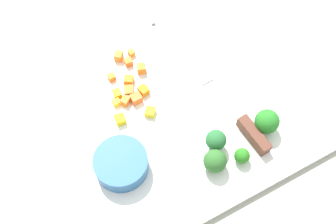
% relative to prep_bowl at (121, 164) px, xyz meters
% --- Properties ---
extents(ground_plane, '(4.00, 4.00, 0.00)m').
position_rel_prep_bowl_xyz_m(ground_plane, '(0.11, 0.05, -0.03)').
color(ground_plane, '#9E9E8D').
extents(cutting_board, '(0.52, 0.38, 0.01)m').
position_rel_prep_bowl_xyz_m(cutting_board, '(0.11, 0.05, -0.02)').
color(cutting_board, white).
rests_on(cutting_board, ground_plane).
extents(prep_bowl, '(0.09, 0.09, 0.03)m').
position_rel_prep_bowl_xyz_m(prep_bowl, '(0.00, 0.00, 0.00)').
color(prep_bowl, '#2B5D8D').
rests_on(prep_bowl, cutting_board).
extents(chef_knife, '(0.04, 0.36, 0.02)m').
position_rel_prep_bowl_xyz_m(chef_knife, '(0.21, 0.02, -0.01)').
color(chef_knife, silver).
rests_on(chef_knife, cutting_board).
extents(carrot_dice_0, '(0.02, 0.02, 0.01)m').
position_rel_prep_bowl_xyz_m(carrot_dice_0, '(0.06, 0.11, -0.01)').
color(carrot_dice_0, orange).
rests_on(carrot_dice_0, cutting_board).
extents(carrot_dice_1, '(0.02, 0.02, 0.01)m').
position_rel_prep_bowl_xyz_m(carrot_dice_1, '(0.08, 0.14, -0.01)').
color(carrot_dice_1, orange).
rests_on(carrot_dice_1, cutting_board).
extents(carrot_dice_2, '(0.01, 0.01, 0.01)m').
position_rel_prep_bowl_xyz_m(carrot_dice_2, '(0.11, 0.20, -0.01)').
color(carrot_dice_2, orange).
rests_on(carrot_dice_2, cutting_board).
extents(carrot_dice_3, '(0.02, 0.02, 0.02)m').
position_rel_prep_bowl_xyz_m(carrot_dice_3, '(0.07, 0.12, -0.01)').
color(carrot_dice_3, orange).
rests_on(carrot_dice_3, cutting_board).
extents(carrot_dice_4, '(0.02, 0.02, 0.02)m').
position_rel_prep_bowl_xyz_m(carrot_dice_4, '(0.08, 0.10, -0.01)').
color(carrot_dice_4, orange).
rests_on(carrot_dice_4, cutting_board).
extents(carrot_dice_5, '(0.02, 0.02, 0.02)m').
position_rel_prep_bowl_xyz_m(carrot_dice_5, '(0.11, 0.16, -0.01)').
color(carrot_dice_5, orange).
rests_on(carrot_dice_5, cutting_board).
extents(carrot_dice_6, '(0.02, 0.02, 0.01)m').
position_rel_prep_bowl_xyz_m(carrot_dice_6, '(0.10, 0.11, -0.01)').
color(carrot_dice_6, orange).
rests_on(carrot_dice_6, cutting_board).
extents(carrot_dice_7, '(0.02, 0.02, 0.02)m').
position_rel_prep_bowl_xyz_m(carrot_dice_7, '(0.09, 0.20, -0.01)').
color(carrot_dice_7, orange).
rests_on(carrot_dice_7, cutting_board).
extents(carrot_dice_8, '(0.01, 0.01, 0.01)m').
position_rel_prep_bowl_xyz_m(carrot_dice_8, '(0.06, 0.17, -0.01)').
color(carrot_dice_8, orange).
rests_on(carrot_dice_8, cutting_board).
extents(carrot_dice_9, '(0.02, 0.01, 0.01)m').
position_rel_prep_bowl_xyz_m(carrot_dice_9, '(0.10, 0.18, -0.01)').
color(carrot_dice_9, orange).
rests_on(carrot_dice_9, cutting_board).
extents(pepper_dice_0, '(0.02, 0.02, 0.01)m').
position_rel_prep_bowl_xyz_m(pepper_dice_0, '(0.09, 0.07, -0.01)').
color(pepper_dice_0, yellow).
rests_on(pepper_dice_0, cutting_board).
extents(pepper_dice_1, '(0.01, 0.01, 0.01)m').
position_rel_prep_bowl_xyz_m(pepper_dice_1, '(0.04, 0.11, -0.01)').
color(pepper_dice_1, yellow).
rests_on(pepper_dice_1, cutting_board).
extents(pepper_dice_2, '(0.02, 0.02, 0.01)m').
position_rel_prep_bowl_xyz_m(pepper_dice_2, '(0.03, 0.08, -0.01)').
color(pepper_dice_2, yellow).
rests_on(pepper_dice_2, cutting_board).
extents(pepper_dice_3, '(0.02, 0.02, 0.01)m').
position_rel_prep_bowl_xyz_m(pepper_dice_3, '(0.05, 0.13, -0.01)').
color(pepper_dice_3, yellow).
rests_on(pepper_dice_3, cutting_board).
extents(broccoli_floret_0, '(0.04, 0.04, 0.05)m').
position_rel_prep_bowl_xyz_m(broccoli_floret_0, '(0.25, -0.05, 0.01)').
color(broccoli_floret_0, '#98BE66').
rests_on(broccoli_floret_0, cutting_board).
extents(broccoli_floret_1, '(0.03, 0.03, 0.04)m').
position_rel_prep_bowl_xyz_m(broccoli_floret_1, '(0.15, -0.04, 0.01)').
color(broccoli_floret_1, '#84BC68').
rests_on(broccoli_floret_1, cutting_board).
extents(broccoli_floret_2, '(0.03, 0.03, 0.03)m').
position_rel_prep_bowl_xyz_m(broccoli_floret_2, '(0.18, -0.08, -0.00)').
color(broccoli_floret_2, '#88B26B').
rests_on(broccoli_floret_2, cutting_board).
extents(broccoli_floret_3, '(0.04, 0.04, 0.04)m').
position_rel_prep_bowl_xyz_m(broccoli_floret_3, '(0.13, -0.07, 0.00)').
color(broccoli_floret_3, '#82B360').
rests_on(broccoli_floret_3, cutting_board).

